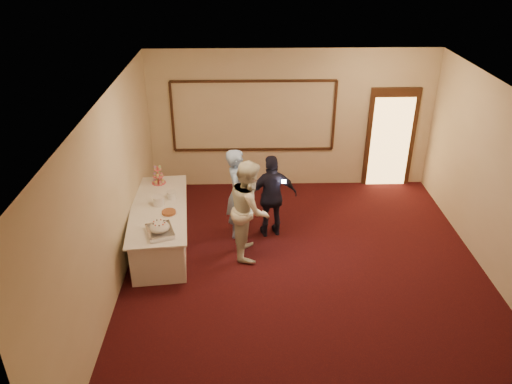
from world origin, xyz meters
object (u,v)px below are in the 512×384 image
cupcake_stand (158,177)px  plate_stack_a (158,201)px  man (238,193)px  guest (272,196)px  pavlova_tray (160,229)px  buffet_table (160,226)px  plate_stack_b (171,195)px  tart (169,213)px  woman (250,209)px

cupcake_stand → plate_stack_a: 0.87m
man → guest: 0.62m
pavlova_tray → cupcake_stand: (-0.28, 1.79, 0.05)m
plate_stack_a → pavlova_tray: bearing=-80.4°
guest → plate_stack_a: bearing=-5.0°
buffet_table → plate_stack_b: (0.19, 0.33, 0.45)m
tart → guest: size_ratio=0.18×
plate_stack_a → plate_stack_b: plate_stack_a is taller
pavlova_tray → guest: (1.86, 1.16, -0.06)m
pavlova_tray → man: 1.72m
plate_stack_a → man: bearing=10.4°
pavlova_tray → plate_stack_b: size_ratio=3.48×
pavlova_tray → plate_stack_a: (-0.16, 0.93, 0.00)m
plate_stack_a → woman: (1.60, -0.37, 0.02)m
cupcake_stand → plate_stack_b: (0.32, -0.63, -0.07)m
plate_stack_b → tart: bearing=-87.7°
buffet_table → tart: bearing=-47.0°
woman → buffet_table: bearing=80.9°
plate_stack_b → woman: (1.40, -0.60, 0.04)m
tart → woman: 1.38m
pavlova_tray → buffet_table: bearing=100.2°
pavlova_tray → guest: guest is taller
pavlova_tray → woman: woman is taller
plate_stack_b → man: 1.20m
buffet_table → pavlova_tray: size_ratio=4.37×
tart → man: bearing=26.1°
plate_stack_a → plate_stack_b: bearing=50.3°
cupcake_stand → pavlova_tray: bearing=-81.0°
buffet_table → cupcake_stand: size_ratio=6.66×
cupcake_stand → woman: size_ratio=0.22×
cupcake_stand → plate_stack_b: bearing=-62.7°
woman → plate_stack_a: bearing=77.7°
plate_stack_a → tart: size_ratio=0.75×
pavlova_tray → plate_stack_b: 1.17m
pavlova_tray → plate_stack_a: pavlova_tray is taller
man → pavlova_tray: bearing=144.0°
cupcake_stand → plate_stack_b: cupcake_stand is taller
buffet_table → plate_stack_a: bearing=94.1°
tart → woman: (1.38, -0.04, 0.08)m
plate_stack_a → guest: (2.01, 0.22, -0.06)m
cupcake_stand → man: 1.64m
cupcake_stand → man: man is taller
buffet_table → plate_stack_a: (-0.01, 0.09, 0.47)m
guest → man: bearing=-14.2°
plate_stack_b → man: man is taller
man → woman: size_ratio=0.97×
cupcake_stand → buffet_table: bearing=-82.1°
cupcake_stand → plate_stack_b: 0.71m
pavlova_tray → woman: (1.44, 0.57, 0.02)m
plate_stack_b → man: (1.20, 0.02, 0.01)m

